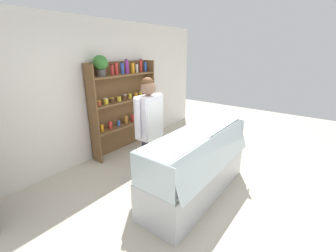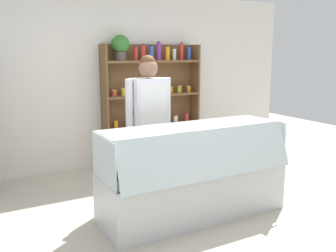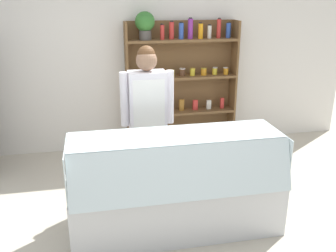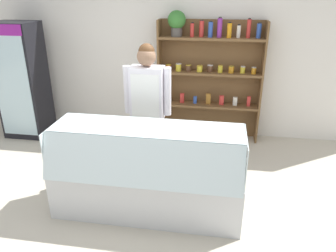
% 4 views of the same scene
% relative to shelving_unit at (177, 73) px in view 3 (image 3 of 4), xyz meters
% --- Properties ---
extents(ground_plane, '(12.00, 12.00, 0.00)m').
position_rel_shelving_unit_xyz_m(ground_plane, '(-0.61, -2.06, -1.15)').
color(ground_plane, beige).
extents(back_wall, '(6.80, 0.10, 2.70)m').
position_rel_shelving_unit_xyz_m(back_wall, '(-0.61, 0.19, 0.20)').
color(back_wall, white).
rests_on(back_wall, ground).
extents(shelving_unit, '(1.64, 0.29, 2.04)m').
position_rel_shelving_unit_xyz_m(shelving_unit, '(0.00, 0.00, 0.00)').
color(shelving_unit, brown).
rests_on(shelving_unit, ground).
extents(deli_display_case, '(2.05, 0.75, 1.01)m').
position_rel_shelving_unit_xyz_m(deli_display_case, '(-0.49, -2.14, -0.84)').
color(deli_display_case, silver).
rests_on(deli_display_case, ground).
extents(shop_clerk, '(0.60, 0.25, 1.75)m').
position_rel_shelving_unit_xyz_m(shop_clerk, '(-0.65, -1.37, -0.11)').
color(shop_clerk, '#2D2D38').
rests_on(shop_clerk, ground).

